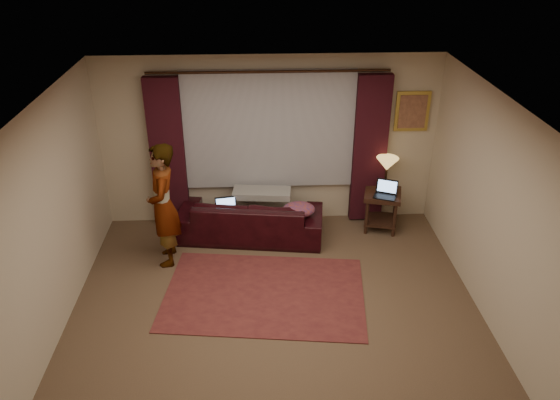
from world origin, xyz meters
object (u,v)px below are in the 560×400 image
object	(u,v)px
laptop_sofa	(227,208)
end_table	(381,210)
laptop_table	(385,190)
tiffany_lamp	(386,174)
person	(163,205)
sofa	(251,211)

from	to	relation	value
laptop_sofa	end_table	size ratio (longest dim) A/B	0.55
laptop_sofa	laptop_table	world-z (taller)	laptop_table
laptop_table	laptop_sofa	bearing A→B (deg)	-154.12
end_table	laptop_table	xyz separation A→B (m)	(-0.00, -0.14, 0.42)
laptop_sofa	tiffany_lamp	distance (m)	2.42
laptop_table	person	world-z (taller)	person
tiffany_lamp	end_table	bearing A→B (deg)	-116.32
laptop_sofa	person	xyz separation A→B (m)	(-0.81, -0.48, 0.33)
end_table	person	size ratio (longest dim) A/B	0.35
sofa	laptop_table	bearing A→B (deg)	-172.35
end_table	person	bearing A→B (deg)	-166.94
sofa	end_table	size ratio (longest dim) A/B	3.44
tiffany_lamp	laptop_table	world-z (taller)	tiffany_lamp
laptop_table	end_table	bearing A→B (deg)	111.51
tiffany_lamp	person	world-z (taller)	person
end_table	person	distance (m)	3.27
tiffany_lamp	person	bearing A→B (deg)	-165.67
sofa	person	xyz separation A→B (m)	(-1.15, -0.59, 0.44)
sofa	tiffany_lamp	distance (m)	2.09
sofa	end_table	xyz separation A→B (m)	(1.99, 0.14, -0.12)
laptop_table	sofa	bearing A→B (deg)	-156.69
end_table	sofa	bearing A→B (deg)	-175.93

